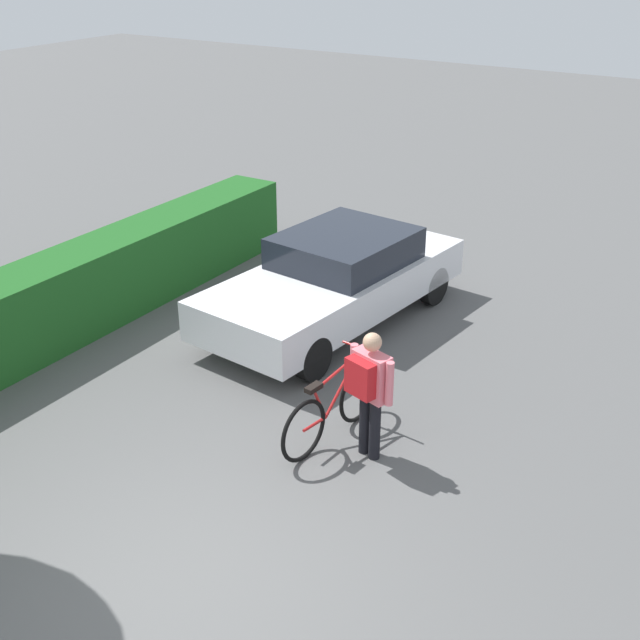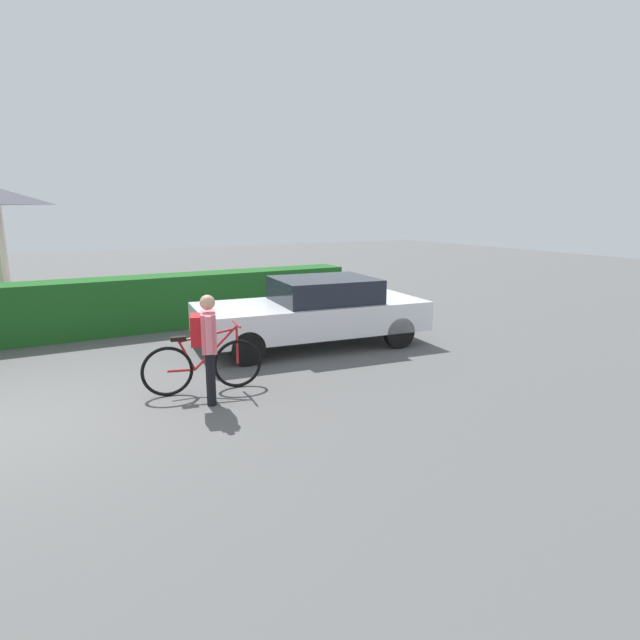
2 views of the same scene
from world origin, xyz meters
name	(u,v)px [view 1 (image 1 of 2)]	position (x,y,z in m)	size (l,w,h in m)	color
ground_plane	(184,583)	(0.00, 0.00, 0.00)	(60.00, 60.00, 0.00)	#555555
parked_car_near	(336,278)	(5.46, 1.65, 0.70)	(4.66, 2.32, 1.35)	silver
bicycle	(332,409)	(2.73, 0.06, 0.41)	(1.78, 0.50, 1.00)	black
person_rider	(369,385)	(2.64, -0.45, 0.93)	(0.44, 0.61, 1.54)	black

